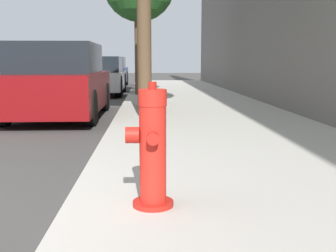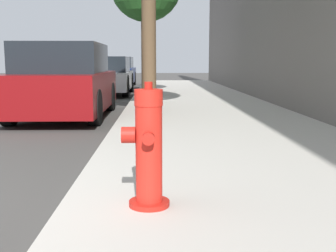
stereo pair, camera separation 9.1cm
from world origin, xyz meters
name	(u,v)px [view 2 (the right image)]	position (x,y,z in m)	size (l,w,h in m)	color
sidewalk_slab	(316,228)	(3.60, 0.00, 0.08)	(3.45, 40.00, 0.15)	#B7B2A8
fire_hydrant	(148,150)	(2.51, 0.25, 0.55)	(0.33, 0.34, 0.87)	red
parked_car_near	(65,83)	(0.68, 6.14, 0.72)	(1.74, 3.84, 1.51)	maroon
parked_car_mid	(106,76)	(0.78, 12.25, 0.64)	(1.74, 3.87, 1.31)	silver
parked_car_far	(115,72)	(0.64, 17.15, 0.66)	(1.75, 3.80, 1.35)	navy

